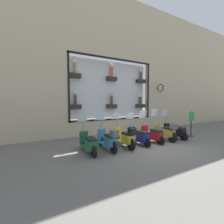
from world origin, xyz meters
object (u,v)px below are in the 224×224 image
Objects in this scene: scooter_green_6 at (89,143)px; scooter_teal_5 at (108,140)px; scooter_black_0 at (175,131)px; scooter_yellow_4 at (125,137)px; scooter_red_2 at (153,134)px; scooter_navy_3 at (139,136)px; scooter_olive_1 at (165,132)px; shop_sign_post at (191,123)px.

scooter_teal_5 is at bearing -93.48° from scooter_green_6.
scooter_yellow_4 is (-0.06, 3.53, 0.05)m from scooter_black_0.
scooter_navy_3 is at bearing 90.11° from scooter_red_2.
scooter_green_6 is (-0.00, 5.29, -0.01)m from scooter_black_0.
scooter_olive_1 is 1.01× the size of scooter_red_2.
scooter_olive_1 is at bearing -91.54° from scooter_navy_3.
scooter_teal_5 reaches higher than scooter_green_6.
scooter_yellow_4 is at bearing 93.54° from scooter_navy_3.
scooter_teal_5 reaches higher than scooter_red_2.
scooter_navy_3 is at bearing -88.26° from scooter_teal_5.
scooter_navy_3 is at bearing 90.08° from scooter_black_0.
scooter_black_0 reaches higher than scooter_red_2.
scooter_olive_1 is 1.17× the size of shop_sign_post.
scooter_teal_5 is (-0.05, 1.76, 0.06)m from scooter_navy_3.
scooter_teal_5 is at bearing 90.10° from scooter_olive_1.
scooter_yellow_4 is at bearing 91.83° from scooter_red_2.
scooter_red_2 reaches higher than scooter_green_6.
scooter_teal_5 is at bearing 91.20° from scooter_red_2.
scooter_black_0 is 1.76m from scooter_red_2.
scooter_yellow_4 reaches higher than scooter_navy_3.
scooter_olive_1 is (-0.05, 0.88, 0.06)m from scooter_black_0.
scooter_red_2 is 0.99× the size of scooter_teal_5.
scooter_black_0 reaches higher than shop_sign_post.
scooter_black_0 is 0.89m from scooter_olive_1.
scooter_olive_1 reaches higher than scooter_yellow_4.
scooter_red_2 is 3.53m from scooter_green_6.
shop_sign_post is (-0.01, -4.88, 0.35)m from scooter_yellow_4.
scooter_black_0 is 1.00× the size of scooter_red_2.
scooter_red_2 is 1.00× the size of scooter_green_6.
scooter_green_6 reaches higher than scooter_yellow_4.
scooter_green_6 reaches higher than scooter_navy_3.
scooter_olive_1 is 2.26m from shop_sign_post.
scooter_black_0 is at bearing -89.06° from scooter_yellow_4.
scooter_olive_1 is at bearing -90.62° from scooter_green_6.
scooter_green_6 is at bearing 90.00° from scooter_navy_3.
scooter_olive_1 is at bearing 93.32° from scooter_black_0.
scooter_olive_1 reaches higher than scooter_navy_3.
scooter_teal_5 reaches higher than scooter_navy_3.
shop_sign_post is at bearing -91.27° from scooter_red_2.
scooter_red_2 is 3.15m from shop_sign_post.
scooter_yellow_4 is at bearing -91.77° from scooter_green_6.
scooter_green_6 reaches higher than shop_sign_post.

